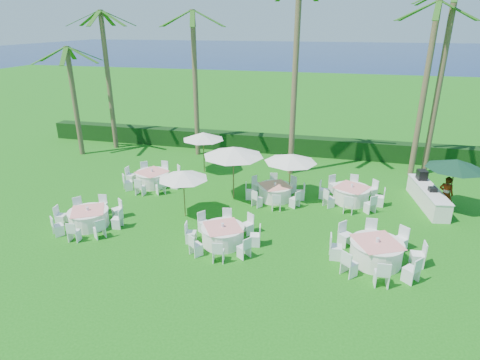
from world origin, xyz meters
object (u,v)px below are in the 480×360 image
(banquet_table_d, at_px, (153,178))
(banquet_table_f, at_px, (351,194))
(umbrella_green, at_px, (456,164))
(umbrella_a, at_px, (183,175))
(banquet_table_b, at_px, (223,235))
(banquet_table_e, at_px, (275,192))
(banquet_table_a, at_px, (89,218))
(banquet_table_c, at_px, (376,251))
(umbrella_d, at_px, (291,158))
(umbrella_c, at_px, (203,136))
(staff_person, at_px, (446,194))
(umbrella_b, at_px, (233,152))
(buffet_table, at_px, (428,196))

(banquet_table_d, relative_size, banquet_table_f, 1.00)
(umbrella_green, bearing_deg, umbrella_a, -163.55)
(umbrella_a, height_order, umbrella_green, umbrella_green)
(banquet_table_b, bearing_deg, banquet_table_e, 74.68)
(banquet_table_a, height_order, umbrella_green, umbrella_green)
(banquet_table_c, xyz_separation_m, banquet_table_d, (-11.45, 5.03, -0.03))
(banquet_table_c, height_order, umbrella_a, umbrella_a)
(umbrella_d, xyz_separation_m, umbrella_green, (7.54, 0.31, 0.22))
(banquet_table_a, height_order, banquet_table_b, banquet_table_b)
(umbrella_a, bearing_deg, banquet_table_c, -12.89)
(umbrella_c, bearing_deg, umbrella_d, -25.70)
(umbrella_d, bearing_deg, banquet_table_c, -52.65)
(banquet_table_d, relative_size, staff_person, 1.80)
(banquet_table_b, relative_size, banquet_table_f, 0.97)
(banquet_table_a, relative_size, banquet_table_e, 1.01)
(umbrella_green, bearing_deg, banquet_table_d, -178.44)
(umbrella_b, bearing_deg, banquet_table_e, 10.63)
(umbrella_a, bearing_deg, umbrella_c, 99.98)
(banquet_table_c, bearing_deg, buffet_table, 64.65)
(banquet_table_c, distance_m, umbrella_green, 6.81)
(banquet_table_c, xyz_separation_m, banquet_table_e, (-4.60, 4.81, -0.05))
(umbrella_b, distance_m, umbrella_c, 4.30)
(banquet_table_a, relative_size, umbrella_b, 1.00)
(buffet_table, height_order, staff_person, staff_person)
(banquet_table_d, relative_size, umbrella_green, 1.20)
(banquet_table_a, bearing_deg, umbrella_b, 39.32)
(banquet_table_d, distance_m, umbrella_c, 3.87)
(banquet_table_a, xyz_separation_m, banquet_table_c, (12.10, 0.03, 0.05))
(banquet_table_b, bearing_deg, banquet_table_d, 137.15)
(umbrella_green, bearing_deg, buffet_table, 151.84)
(banquet_table_e, distance_m, buffet_table, 7.47)
(banquet_table_a, relative_size, buffet_table, 0.75)
(banquet_table_b, relative_size, banquet_table_c, 0.90)
(umbrella_d, bearing_deg, staff_person, 1.69)
(banquet_table_d, distance_m, buffet_table, 14.26)
(banquet_table_d, relative_size, umbrella_a, 1.39)
(banquet_table_f, height_order, umbrella_green, umbrella_green)
(banquet_table_a, bearing_deg, banquet_table_e, 32.81)
(banquet_table_d, distance_m, banquet_table_f, 10.61)
(banquet_table_a, distance_m, banquet_table_f, 12.50)
(banquet_table_f, bearing_deg, banquet_table_e, -171.20)
(banquet_table_f, height_order, umbrella_c, umbrella_c)
(umbrella_b, bearing_deg, banquet_table_b, -80.75)
(banquet_table_a, xyz_separation_m, banquet_table_b, (6.17, -0.05, 0.00))
(buffet_table, distance_m, staff_person, 0.93)
(banquet_table_a, distance_m, banquet_table_b, 6.17)
(banquet_table_c, bearing_deg, banquet_table_f, 98.88)
(umbrella_d, bearing_deg, banquet_table_e, -154.34)
(umbrella_a, bearing_deg, umbrella_green, 16.45)
(banquet_table_a, xyz_separation_m, buffet_table, (14.89, 5.92, 0.09))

